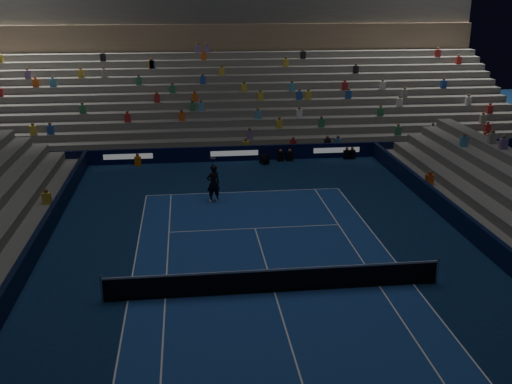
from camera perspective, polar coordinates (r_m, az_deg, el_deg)
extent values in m
plane|color=#0B2145|center=(22.80, 1.79, -9.64)|extent=(90.00, 90.00, 0.00)
cube|color=navy|center=(22.80, 1.79, -9.63)|extent=(10.97, 23.77, 0.01)
cube|color=black|center=(39.80, -2.11, 3.74)|extent=(44.00, 0.25, 1.00)
cube|color=black|center=(23.33, -22.81, -9.16)|extent=(0.25, 37.00, 1.00)
cube|color=slate|center=(40.83, -2.23, 3.76)|extent=(44.00, 1.00, 0.50)
cube|color=slate|center=(41.73, -2.34, 4.45)|extent=(44.00, 1.00, 1.00)
cube|color=slate|center=(42.64, -2.45, 5.11)|extent=(44.00, 1.00, 1.50)
cube|color=slate|center=(43.55, -2.56, 5.74)|extent=(44.00, 1.00, 2.00)
cube|color=slate|center=(44.47, -2.66, 6.34)|extent=(44.00, 1.00, 2.50)
cube|color=slate|center=(45.39, -2.76, 6.92)|extent=(44.00, 1.00, 3.00)
cube|color=slate|center=(46.31, -2.85, 7.48)|extent=(44.00, 1.00, 3.50)
cube|color=slate|center=(47.25, -2.94, 8.01)|extent=(44.00, 1.00, 4.00)
cube|color=slate|center=(48.18, -3.03, 8.53)|extent=(44.00, 1.00, 4.50)
cube|color=slate|center=(49.12, -3.12, 9.02)|extent=(44.00, 1.00, 5.00)
cube|color=slate|center=(50.06, -3.20, 9.50)|extent=(44.00, 1.00, 5.50)
cube|color=slate|center=(51.01, -3.28, 9.95)|extent=(44.00, 1.00, 6.00)
cube|color=#816A50|center=(51.63, -3.44, 14.64)|extent=(44.00, 0.60, 2.20)
cube|color=#4F4F4C|center=(52.90, -3.60, 17.56)|extent=(44.00, 2.40, 3.00)
cylinder|color=#B2B2B7|center=(22.59, -14.68, -9.02)|extent=(0.10, 0.10, 1.10)
cylinder|color=#B2B2B7|center=(24.25, 17.06, -7.24)|extent=(0.10, 0.10, 1.10)
cube|color=black|center=(22.59, 1.80, -8.64)|extent=(12.80, 0.03, 0.90)
cube|color=white|center=(22.37, 1.82, -7.53)|extent=(12.80, 0.04, 0.08)
imported|color=black|center=(31.90, -4.13, 0.83)|extent=(0.87, 0.70, 2.06)
cube|color=black|center=(39.10, 0.82, 3.17)|extent=(0.64, 0.69, 0.60)
cylinder|color=black|center=(38.62, 0.91, 3.25)|extent=(0.29, 0.38, 0.16)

